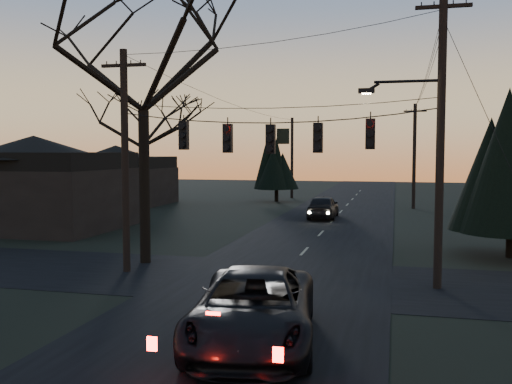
% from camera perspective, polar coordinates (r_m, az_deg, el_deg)
% --- Properties ---
extents(main_road, '(8.00, 120.00, 0.02)m').
position_cam_1_polar(main_road, '(30.61, 6.03, -4.67)').
color(main_road, black).
rests_on(main_road, ground).
extents(cross_road, '(60.00, 7.00, 0.02)m').
position_cam_1_polar(cross_road, '(20.91, 2.26, -8.75)').
color(cross_road, black).
rests_on(cross_road, ground).
extents(utility_pole_right, '(5.00, 0.30, 10.00)m').
position_cam_1_polar(utility_pole_right, '(20.56, 17.65, -9.18)').
color(utility_pole_right, black).
rests_on(utility_pole_right, ground).
extents(utility_pole_left, '(1.80, 0.30, 8.50)m').
position_cam_1_polar(utility_pole_left, '(22.85, -12.78, -7.76)').
color(utility_pole_left, black).
rests_on(utility_pole_left, ground).
extents(utility_pole_far_r, '(1.80, 0.30, 8.50)m').
position_cam_1_polar(utility_pole_far_r, '(48.23, 15.45, -1.61)').
color(utility_pole_far_r, black).
rests_on(utility_pole_far_r, ground).
extents(utility_pole_far_l, '(0.30, 0.30, 8.00)m').
position_cam_1_polar(utility_pole_far_l, '(57.07, 3.60, -0.61)').
color(utility_pole_far_l, black).
rests_on(utility_pole_far_l, ground).
extents(span_signal_assembly, '(11.50, 0.44, 1.68)m').
position_cam_1_polar(span_signal_assembly, '(20.45, 1.64, 5.54)').
color(span_signal_assembly, black).
rests_on(span_signal_assembly, ground).
extents(bare_tree_left, '(10.09, 10.09, 12.66)m').
position_cam_1_polar(bare_tree_left, '(24.39, -11.28, 13.92)').
color(bare_tree_left, black).
rests_on(bare_tree_left, ground).
extents(bare_tree_dist, '(7.54, 7.54, 9.98)m').
position_cam_1_polar(bare_tree_dist, '(42.62, -11.38, 7.12)').
color(bare_tree_dist, black).
rests_on(bare_tree_dist, ground).
extents(evergreen_dist, '(3.53, 3.53, 5.41)m').
position_cam_1_polar(evergreen_dist, '(52.94, 2.07, 2.60)').
color(evergreen_dist, black).
rests_on(evergreen_dist, ground).
extents(house_left_near, '(10.00, 8.00, 5.60)m').
position_cam_1_polar(house_left_near, '(36.69, -21.26, 0.91)').
color(house_left_near, black).
rests_on(house_left_near, ground).
extents(house_left_far, '(9.00, 7.00, 5.20)m').
position_cam_1_polar(house_left_far, '(51.94, -13.81, 1.69)').
color(house_left_far, black).
rests_on(house_left_far, ground).
extents(suv_near, '(3.68, 6.52, 1.72)m').
position_cam_1_polar(suv_near, '(13.99, -0.25, -11.63)').
color(suv_near, black).
rests_on(suv_near, ground).
extents(sedan_oncoming_a, '(1.96, 4.76, 1.61)m').
position_cam_1_polar(sedan_oncoming_a, '(39.83, 6.73, -1.49)').
color(sedan_oncoming_a, black).
rests_on(sedan_oncoming_a, ground).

